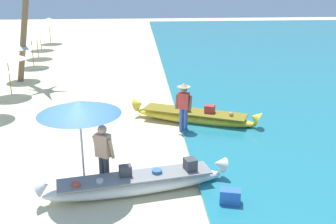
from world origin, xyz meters
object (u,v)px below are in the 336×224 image
boat_white_foreground (137,183)px  patio_umbrella_large (79,108)px  cooler_box (230,198)px  person_tourist_customer (103,153)px  boat_yellow_midground (194,116)px  person_vendor_hatted (184,104)px

boat_white_foreground → patio_umbrella_large: (-1.27, 0.29, 1.83)m
patio_umbrella_large → cooler_box: (3.38, -1.06, -1.88)m
cooler_box → person_tourist_customer: bearing=173.0°
boat_yellow_midground → person_tourist_customer: person_tourist_customer is taller
cooler_box → boat_yellow_midground: bearing=104.9°
patio_umbrella_large → boat_yellow_midground: bearing=53.0°
person_tourist_customer → patio_umbrella_large: size_ratio=0.72×
boat_yellow_midground → person_tourist_customer: (-2.83, -4.34, 0.68)m
boat_white_foreground → person_tourist_customer: bearing=155.6°
boat_white_foreground → boat_yellow_midground: 5.13m
boat_yellow_midground → patio_umbrella_large: bearing=-127.0°
cooler_box → person_vendor_hatted: bearing=110.8°
boat_white_foreground → boat_yellow_midground: bearing=66.4°
person_vendor_hatted → person_tourist_customer: bearing=-123.5°
person_tourist_customer → cooler_box: person_tourist_customer is taller
person_vendor_hatted → patio_umbrella_large: 4.74m
patio_umbrella_large → cooler_box: size_ratio=4.91×
boat_yellow_midground → person_vendor_hatted: size_ratio=2.65×
boat_white_foreground → boat_yellow_midground: (2.05, 4.70, -0.02)m
person_vendor_hatted → cooler_box: person_vendor_hatted is taller
person_tourist_customer → cooler_box: size_ratio=3.55×
person_tourist_customer → boat_yellow_midground: bearing=56.9°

